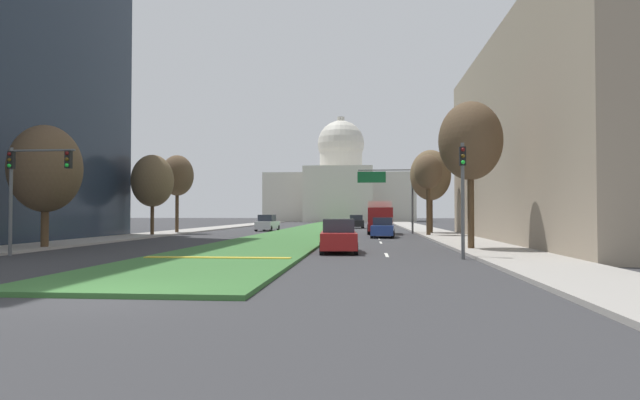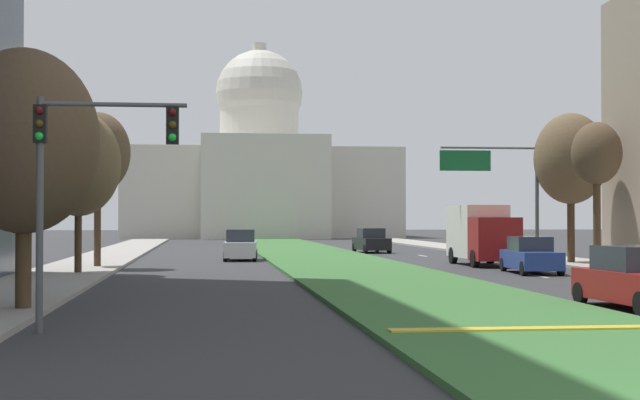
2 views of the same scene
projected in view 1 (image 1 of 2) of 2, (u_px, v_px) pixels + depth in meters
The scene contains 22 objects.
ground_plane at pixel (320, 228), 70.69m from camera, with size 260.00×260.00×0.00m, color #333335.
grass_median at pixel (315, 229), 64.88m from camera, with size 7.02×104.93×0.14m, color #386B33.
median_curb_nose at pixel (217, 258), 22.46m from camera, with size 6.32×0.50×0.04m, color gold.
lane_dashes_right at pixel (375, 231), 59.62m from camera, with size 0.16×69.60×0.01m.
sidewalk_left at pixel (196, 230), 60.25m from camera, with size 4.00×104.93×0.15m, color #9E9991.
sidewalk_right at pixel (429, 231), 57.91m from camera, with size 4.00×104.93×0.15m, color #9E9991.
midrise_block_right at pixel (605, 137), 35.92m from camera, with size 14.94×32.88×14.52m, color gray.
capitol_building at pixel (341, 189), 128.06m from camera, with size 34.55×26.88×25.60m.
traffic_light_near_left at pixel (27, 177), 25.11m from camera, with size 3.34×0.35×5.20m.
traffic_light_near_right at pixel (463, 185), 23.46m from camera, with size 0.28×0.35×5.20m.
overhead_guide_sign at pixel (392, 187), 51.95m from camera, with size 5.50×0.20×6.50m.
street_tree_left_near at pixel (45, 169), 29.82m from camera, with size 3.95×3.95×7.05m.
street_tree_right_near at pixel (470, 142), 28.72m from camera, with size 3.44×3.44×8.15m.
street_tree_left_mid at pixel (153, 181), 46.53m from camera, with size 3.68×3.68×7.20m.
street_tree_right_mid at pixel (428, 173), 45.77m from camera, with size 2.41×2.41×7.15m.
street_tree_left_far at pixel (177, 176), 51.96m from camera, with size 3.21×3.21×7.76m.
street_tree_right_far at pixel (430, 175), 51.13m from camera, with size 3.92×3.92×8.18m.
sedan_lead_stopped at pixel (339, 237), 27.55m from camera, with size 2.13×4.59×1.74m.
sedan_midblock at pixel (383, 228), 44.06m from camera, with size 2.16×4.69×1.68m.
sedan_distant at pixel (267, 223), 59.84m from camera, with size 2.16×4.48×1.84m.
sedan_far_horizon at pixel (356, 222), 70.51m from camera, with size 2.20×4.68×1.77m.
box_truck_delivery at pixel (380, 217), 51.50m from camera, with size 2.40×6.40×3.20m.
Camera 1 is at (6.37, -12.18, 2.08)m, focal length 29.57 mm.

